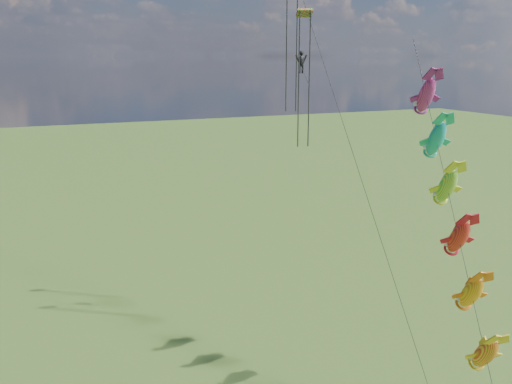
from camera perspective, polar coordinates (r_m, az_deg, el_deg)
name	(u,v)px	position (r m, az deg, el deg)	size (l,w,h in m)	color
fish_windsock_rig	(453,212)	(31.00, 19.08, -1.89)	(4.97, 15.25, 20.20)	brown
parafoil_rig	(304,61)	(38.51, 4.85, 12.90)	(1.80, 17.50, 25.03)	brown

